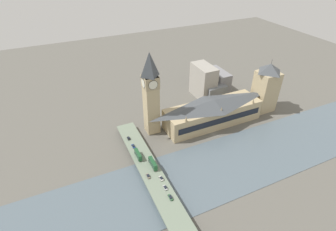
{
  "coord_description": "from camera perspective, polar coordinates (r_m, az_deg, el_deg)",
  "views": [
    {
      "loc": [
        -140.73,
        106.57,
        135.7
      ],
      "look_at": [
        19.86,
        32.71,
        16.3
      ],
      "focal_mm": 28.0,
      "sensor_mm": 36.0,
      "label": 1
    }
  ],
  "objects": [
    {
      "name": "river_water",
      "position": [
        202.9,
        15.1,
        -9.37
      ],
      "size": [
        55.59,
        360.0,
        0.3
      ],
      "primitive_type": "cube",
      "color": "slate",
      "rests_on": "ground_plane"
    },
    {
      "name": "victoria_tower",
      "position": [
        257.15,
        20.51,
        5.77
      ],
      "size": [
        17.87,
        17.87,
        50.01
      ],
      "color": "tan",
      "rests_on": "ground_plane"
    },
    {
      "name": "clock_tower",
      "position": [
        204.13,
        -3.77,
        4.98
      ],
      "size": [
        11.84,
        11.84,
        69.68
      ],
      "color": "tan",
      "rests_on": "ground_plane"
    },
    {
      "name": "car_southbound_mid",
      "position": [
        170.7,
        -0.6,
        -15.41
      ],
      "size": [
        4.16,
        1.79,
        1.37
      ],
      "color": "silver",
      "rests_on": "road_bridge"
    },
    {
      "name": "car_northbound_tail",
      "position": [
        177.62,
        -4.35,
        -13.0
      ],
      "size": [
        4.41,
        1.77,
        1.33
      ],
      "color": "slate",
      "rests_on": "road_bridge"
    },
    {
      "name": "car_southbound_lead",
      "position": [
        208.33,
        -8.57,
        -4.91
      ],
      "size": [
        3.84,
        1.88,
        1.37
      ],
      "color": "black",
      "rests_on": "road_bridge"
    },
    {
      "name": "parliament_hall",
      "position": [
        229.83,
        9.74,
        0.86
      ],
      "size": [
        25.05,
        85.95,
        23.76
      ],
      "color": "tan",
      "rests_on": "ground_plane"
    },
    {
      "name": "city_block_center",
      "position": [
        268.06,
        7.67,
        7.38
      ],
      "size": [
        29.17,
        15.67,
        33.53
      ],
      "color": "#A39E93",
      "rests_on": "ground_plane"
    },
    {
      "name": "double_decker_bus_mid",
      "position": [
        190.22,
        -6.54,
        -8.42
      ],
      "size": [
        10.52,
        2.46,
        4.77
      ],
      "color": "#235B33",
      "rests_on": "road_bridge"
    },
    {
      "name": "ground_plane",
      "position": [
        222.66,
        9.86,
        -4.11
      ],
      "size": [
        600.0,
        600.0,
        0.0
      ],
      "primitive_type": "plane",
      "color": "#605E56"
    },
    {
      "name": "road_bridge",
      "position": [
        174.48,
        -2.28,
        -14.85
      ],
      "size": [
        143.19,
        14.29,
        5.34
      ],
      "color": "#5D6A59",
      "rests_on": "ground_plane"
    },
    {
      "name": "city_block_west",
      "position": [
        282.86,
        10.69,
        7.36
      ],
      "size": [
        30.28,
        14.19,
        22.89
      ],
      "color": "gray",
      "rests_on": "ground_plane"
    },
    {
      "name": "car_northbound_lead",
      "position": [
        200.63,
        -7.56,
        -6.6
      ],
      "size": [
        4.51,
        1.78,
        1.34
      ],
      "color": "navy",
      "rests_on": "road_bridge"
    },
    {
      "name": "car_southbound_extra",
      "position": [
        165.94,
        0.54,
        -17.37
      ],
      "size": [
        4.73,
        1.75,
        1.29
      ],
      "color": "#2D5638",
      "rests_on": "road_bridge"
    },
    {
      "name": "city_block_east",
      "position": [
        271.92,
        9.39,
        5.55
      ],
      "size": [
        27.01,
        20.79,
        16.06
      ],
      "color": "slate",
      "rests_on": "ground_plane"
    },
    {
      "name": "double_decker_bus_lead",
      "position": [
        182.78,
        -3.32,
        -10.34
      ],
      "size": [
        11.11,
        2.55,
        4.9
      ],
      "color": "#235B33",
      "rests_on": "road_bridge"
    },
    {
      "name": "car_southbound_tail",
      "position": [
        175.73,
        -1.49,
        -13.51
      ],
      "size": [
        4.25,
        1.84,
        1.47
      ],
      "color": "silver",
      "rests_on": "road_bridge"
    }
  ]
}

